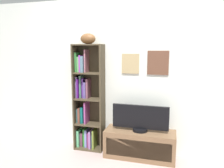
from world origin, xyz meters
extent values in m
cube|color=silver|center=(0.00, 1.13, 1.18)|extent=(4.80, 0.06, 2.35)
cube|color=tan|center=(0.15, 1.09, 1.38)|extent=(0.26, 0.02, 0.30)
cube|color=#C1B096|center=(0.15, 1.09, 1.38)|extent=(0.21, 0.01, 0.25)
cube|color=brown|center=(0.55, 1.09, 1.40)|extent=(0.31, 0.02, 0.35)
cube|color=tan|center=(0.55, 1.09, 1.40)|extent=(0.26, 0.01, 0.30)
cube|color=#463A28|center=(-0.71, 0.98, 0.83)|extent=(0.02, 0.25, 1.67)
cube|color=#463A28|center=(-0.26, 0.98, 0.83)|extent=(0.02, 0.25, 1.67)
cube|color=#463A28|center=(-0.49, 1.10, 0.83)|extent=(0.46, 0.01, 1.67)
cube|color=#463A28|center=(-0.49, 0.98, 0.01)|extent=(0.42, 0.24, 0.02)
cube|color=#463A28|center=(-0.49, 0.98, 0.42)|extent=(0.42, 0.24, 0.02)
cube|color=#463A28|center=(-0.49, 0.98, 0.82)|extent=(0.42, 0.24, 0.02)
cube|color=#463A28|center=(-0.49, 0.98, 1.23)|extent=(0.42, 0.24, 0.02)
cube|color=#463A28|center=(-0.49, 0.98, 1.66)|extent=(0.42, 0.24, 0.02)
cube|color=#64C689|center=(-0.67, 1.00, 0.16)|extent=(0.04, 0.17, 0.27)
cube|color=#63374C|center=(-0.63, 1.02, 0.14)|extent=(0.04, 0.14, 0.23)
cube|color=#2B8728|center=(-0.58, 1.02, 0.17)|extent=(0.03, 0.14, 0.29)
cube|color=#7784C7|center=(-0.55, 1.01, 0.16)|extent=(0.04, 0.15, 0.28)
cube|color=#7B2F62|center=(-0.50, 1.01, 0.14)|extent=(0.04, 0.15, 0.24)
cube|color=#9466AA|center=(-0.46, 0.99, 0.16)|extent=(0.03, 0.20, 0.28)
cube|color=#69C4C7|center=(-0.44, 1.02, 0.16)|extent=(0.02, 0.14, 0.28)
cube|color=olive|center=(-0.41, 0.99, 0.17)|extent=(0.03, 0.19, 0.31)
cube|color=#315657|center=(-0.68, 1.01, 0.54)|extent=(0.03, 0.16, 0.22)
cube|color=brown|center=(-0.64, 1.00, 0.55)|extent=(0.04, 0.19, 0.24)
cube|color=#0E5653|center=(-0.60, 1.00, 0.56)|extent=(0.04, 0.18, 0.26)
cube|color=#947DCB|center=(-0.56, 1.03, 0.53)|extent=(0.02, 0.13, 0.22)
cube|color=#933F7D|center=(-0.53, 0.99, 0.60)|extent=(0.03, 0.20, 0.35)
cube|color=#7B5FA0|center=(-0.68, 1.01, 1.00)|extent=(0.03, 0.16, 0.33)
cube|color=#52147C|center=(-0.65, 0.99, 0.98)|extent=(0.02, 0.19, 0.30)
cube|color=#4D7B60|center=(-0.62, 1.02, 1.01)|extent=(0.03, 0.15, 0.35)
cube|color=#582C86|center=(-0.59, 1.02, 0.99)|extent=(0.03, 0.13, 0.31)
cube|color=#5B4A8C|center=(-0.55, 1.01, 0.96)|extent=(0.04, 0.16, 0.25)
cube|color=#794757|center=(-0.50, 1.01, 0.99)|extent=(0.03, 0.16, 0.30)
cube|color=#378A3D|center=(-0.68, 1.01, 1.39)|extent=(0.02, 0.17, 0.30)
cube|color=#69B269|center=(-0.64, 1.01, 1.36)|extent=(0.04, 0.16, 0.24)
cube|color=#B03FC1|center=(-0.61, 1.00, 1.37)|extent=(0.02, 0.18, 0.26)
cube|color=slate|center=(-0.57, 0.99, 1.36)|extent=(0.04, 0.20, 0.25)
cube|color=#AF6979|center=(-0.53, 1.01, 1.41)|extent=(0.02, 0.16, 0.35)
ellipsoid|color=brown|center=(-0.49, 0.98, 1.75)|extent=(0.26, 0.19, 0.16)
cube|color=brown|center=(0.33, 0.91, 0.20)|extent=(1.03, 0.38, 0.41)
cube|color=brown|center=(0.33, 0.73, 0.20)|extent=(0.93, 0.01, 0.26)
cylinder|color=black|center=(0.33, 0.91, 0.43)|extent=(0.22, 0.22, 0.04)
cube|color=black|center=(0.33, 0.91, 0.62)|extent=(0.82, 0.04, 0.35)
cube|color=#ADD7E6|center=(0.33, 0.90, 0.62)|extent=(0.78, 0.01, 0.31)
camera|label=1|loc=(0.75, -2.14, 1.59)|focal=34.99mm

